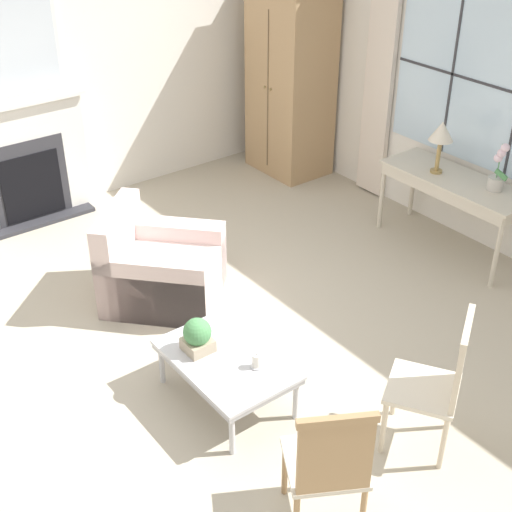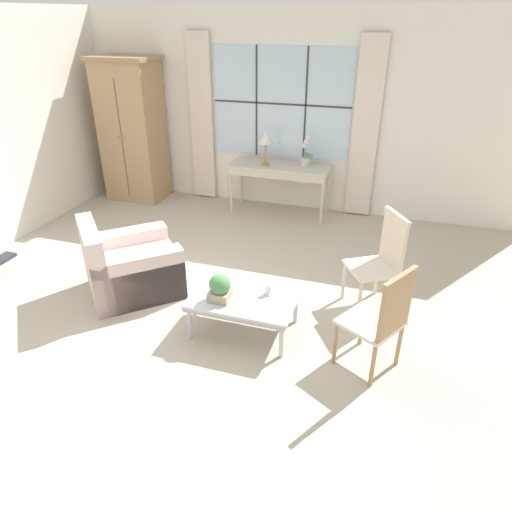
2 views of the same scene
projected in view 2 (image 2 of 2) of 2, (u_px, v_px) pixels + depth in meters
name	position (u px, v px, depth m)	size (l,w,h in m)	color
ground_plane	(203.00, 305.00, 4.76)	(14.00, 14.00, 0.00)	#B2A893
wall_back_windowed	(281.00, 114.00, 6.65)	(7.20, 0.14, 2.80)	silver
armoire	(133.00, 130.00, 7.08)	(0.94, 0.70, 2.15)	tan
console_table	(280.00, 171.00, 6.67)	(1.45, 0.54, 0.73)	beige
table_lamp	(266.00, 138.00, 6.46)	(0.23, 0.23, 0.50)	#9E7F47
potted_orchid	(306.00, 155.00, 6.52)	(0.18, 0.14, 0.45)	#BCB7AD
armchair_upholstered	(130.00, 268.00, 4.88)	(1.23, 1.23, 0.83)	beige
side_chair_wooden	(382.00, 257.00, 4.51)	(0.61, 0.61, 1.01)	beige
accent_chair_wooden	(382.00, 317.00, 3.65)	(0.60, 0.60, 0.98)	beige
coffee_table	(244.00, 300.00, 4.23)	(0.98, 0.64, 0.38)	#BCBCC1
potted_plant_small	(220.00, 288.00, 4.12)	(0.20, 0.20, 0.26)	tan
pillar_candle	(268.00, 290.00, 4.23)	(0.09, 0.09, 0.12)	silver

